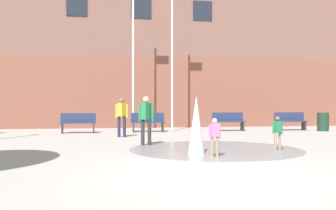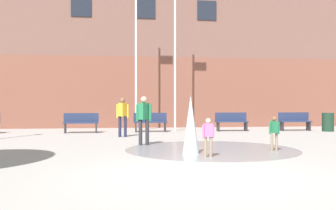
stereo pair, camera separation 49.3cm
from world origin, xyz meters
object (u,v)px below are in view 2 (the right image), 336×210
Objects in this scene: park_bench_under_right_flagpole at (150,122)px; adult_in_red at (144,117)px; child_with_pink_shirt at (208,134)px; park_bench_center at (81,122)px; child_in_fountain at (274,131)px; flagpole_left at (137,45)px; trash_can at (328,122)px; park_bench_near_trashcan at (232,121)px; park_bench_far_right at (295,121)px; flagpole_right at (176,49)px; teen_by_trashcan at (123,114)px.

park_bench_under_right_flagpole is 5.98m from adult_in_red.
park_bench_center is at bearing -73.96° from child_with_pink_shirt.
child_in_fountain is 0.12× the size of flagpole_left.
flagpole_left reaches higher than trash_can.
child_in_fountain reaches higher than park_bench_under_right_flagpole.
park_bench_center and park_bench_under_right_flagpole have the same top height.
park_bench_near_trashcan is 1.00× the size of park_bench_far_right.
park_bench_center is at bearing -176.46° from park_bench_under_right_flagpole.
trash_can is (7.93, 8.22, -0.13)m from child_with_pink_shirt.
flagpole_right is at bearing 9.33° from park_bench_center.
adult_in_red is 1.77× the size of trash_can.
park_bench_far_right is (3.20, -0.15, 0.00)m from park_bench_near_trashcan.
park_bench_near_trashcan is 1.62× the size of child_with_pink_shirt.
child_with_pink_shirt and child_in_fountain have the same top height.
park_bench_center is 1.00× the size of park_bench_under_right_flagpole.
park_bench_under_right_flagpole is 1.62× the size of child_with_pink_shirt.
park_bench_far_right is 9.84m from adult_in_red.
trash_can is at bearing -141.86° from child_with_pink_shirt.
park_bench_near_trashcan is at bearing -177.83° from adult_in_red.
park_bench_under_right_flagpole is 7.21m from park_bench_far_right.
child_with_pink_shirt is 11.42m from trash_can.
park_bench_far_right is at bearing 0.42° from park_bench_center.
flagpole_right is (2.67, 3.22, 3.12)m from teen_by_trashcan.
flagpole_right is at bearing 169.62° from trash_can.
park_bench_center is 3.13m from teen_by_trashcan.
park_bench_near_trashcan is at bearing 169.95° from trash_can.
park_bench_near_trashcan is 7.62m from adult_in_red.
park_bench_near_trashcan is 4.51m from flagpole_right.
park_bench_under_right_flagpole is 3.84m from flagpole_left.
park_bench_near_trashcan is at bearing 1.77° from park_bench_center.
park_bench_under_right_flagpole is at bearing -40.85° from flagpole_left.
flagpole_right is (-2.71, 0.52, 3.58)m from park_bench_near_trashcan.
park_bench_center is 0.20× the size of flagpole_left.
child_with_pink_shirt is (-3.34, -9.03, 0.10)m from park_bench_near_trashcan.
park_bench_near_trashcan reaches higher than trash_can.
flagpole_right reaches higher than park_bench_far_right.
teen_by_trashcan is 0.20× the size of flagpole_left.
park_bench_center is at bearing -159.55° from child_in_fountain.
trash_can is (1.39, -0.67, -0.03)m from park_bench_far_right.
adult_in_red reaches higher than park_bench_far_right.
adult_in_red reaches higher than park_bench_near_trashcan.
park_bench_under_right_flagpole is at bearing -146.29° from adult_in_red.
child_in_fountain reaches higher than trash_can.
park_bench_center is 0.21× the size of flagpole_right.
park_bench_center is at bearing -170.67° from flagpole_right.
teen_by_trashcan is 1.61× the size of child_in_fountain.
flagpole_left is at bearing 171.77° from trash_can.
child_with_pink_shirt is (3.91, -8.81, 0.10)m from park_bench_center.
park_bench_far_right is 0.21× the size of flagpole_right.
trash_can is at bearing -8.23° from flagpole_left.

